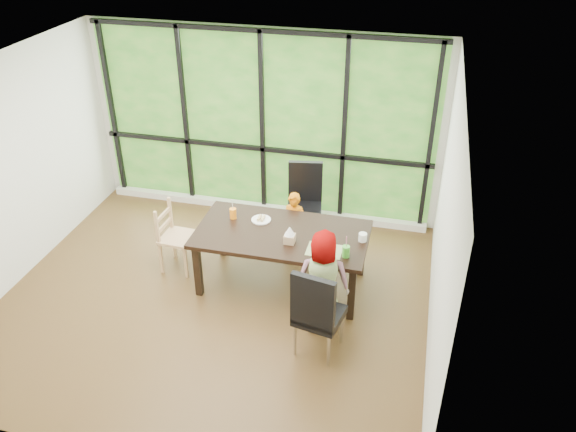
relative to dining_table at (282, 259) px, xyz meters
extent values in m
plane|color=black|center=(-0.71, -0.49, -0.38)|extent=(5.00, 5.00, 0.00)
plane|color=silver|center=(-0.71, 1.76, 0.98)|extent=(5.00, 0.00, 5.00)
cube|color=#1F5017|center=(-0.71, 1.74, 0.98)|extent=(4.80, 0.02, 2.65)
cube|color=silver|center=(-0.71, 1.66, -0.33)|extent=(4.80, 0.12, 0.10)
cube|color=black|center=(0.00, 0.00, 0.00)|extent=(2.05, 1.10, 0.75)
cube|color=black|center=(0.04, 1.08, 0.17)|extent=(0.53, 0.53, 1.08)
cube|color=black|center=(0.66, -1.01, 0.17)|extent=(0.54, 0.54, 1.08)
cube|color=tan|center=(-1.36, 0.03, 0.08)|extent=(0.42, 0.44, 0.90)
imported|color=#D16706|center=(0.00, 0.64, 0.08)|extent=(0.36, 0.27, 0.92)
imported|color=slate|center=(0.60, -0.60, 0.23)|extent=(0.63, 0.46, 1.20)
cube|color=tan|center=(0.56, -0.25, 0.38)|extent=(0.39, 0.29, 0.01)
cylinder|color=white|center=(-0.31, 0.21, 0.38)|extent=(0.24, 0.24, 0.01)
cylinder|color=white|center=(0.57, -0.26, 0.38)|extent=(0.23, 0.23, 0.01)
cylinder|color=orange|center=(-0.66, 0.18, 0.44)|extent=(0.08, 0.08, 0.13)
cylinder|color=green|center=(0.81, -0.31, 0.44)|extent=(0.08, 0.08, 0.13)
cylinder|color=white|center=(0.95, 0.05, 0.42)|extent=(0.10, 0.10, 0.10)
cube|color=tan|center=(0.14, -0.18, 0.43)|extent=(0.12, 0.12, 0.10)
cylinder|color=white|center=(-0.66, 0.18, 0.55)|extent=(0.01, 0.04, 0.20)
cylinder|color=pink|center=(0.81, -0.31, 0.55)|extent=(0.01, 0.04, 0.20)
cone|color=white|center=(0.14, -0.18, 0.53)|extent=(0.12, 0.12, 0.11)
camera|label=1|loc=(1.43, -5.55, 4.05)|focal=36.07mm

